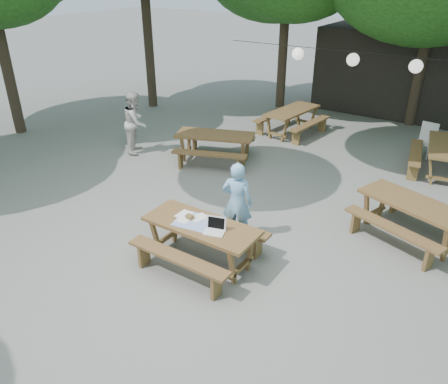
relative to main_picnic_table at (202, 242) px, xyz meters
name	(u,v)px	position (x,y,z in m)	size (l,w,h in m)	color
ground	(240,242)	(0.26, 0.85, -0.39)	(80.00, 80.00, 0.00)	#61605C
pavilion	(412,71)	(0.76, 11.35, 1.01)	(6.00, 3.00, 2.80)	black
main_picnic_table	(202,242)	(0.00, 0.00, 0.00)	(2.00, 1.58, 0.75)	brown
picnic_table_nw	(215,147)	(-2.33, 3.80, 0.00)	(2.34, 2.15, 0.75)	brown
picnic_table_ne	(412,220)	(2.85, 2.77, 0.00)	(2.31, 2.11, 0.75)	brown
picnic_table_far_w	(292,121)	(-1.60, 6.89, 0.00)	(1.81, 2.09, 0.75)	brown
picnic_table_far_e	(444,159)	(2.82, 6.27, 0.00)	(1.88, 2.14, 0.75)	brown
woman	(237,202)	(0.13, 0.94, 0.39)	(0.57, 0.37, 1.55)	#7EB9E6
second_person	(136,122)	(-4.52, 3.18, 0.45)	(0.81, 0.63, 1.68)	silver
plastic_chair	(424,147)	(2.20, 7.21, -0.13)	(0.51, 0.51, 0.90)	silver
laptop	(215,228)	(0.33, -0.06, 0.42)	(0.39, 0.34, 0.24)	white
tabletop_clutter	(193,220)	(-0.17, 0.01, 0.37)	(0.77, 0.65, 0.08)	blue
paper_lanterns	(353,60)	(0.07, 6.85, 2.02)	(9.00, 0.34, 0.38)	black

